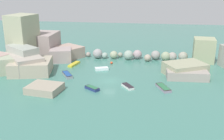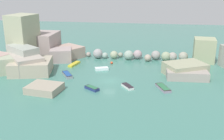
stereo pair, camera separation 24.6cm
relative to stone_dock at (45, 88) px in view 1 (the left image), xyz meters
name	(u,v)px [view 1 (the left image)]	position (x,y,z in m)	size (l,w,h in m)	color
cove_water	(109,81)	(11.18, 7.41, -0.69)	(160.00, 160.00, 0.00)	#437E70
cliff_headland_left	(30,53)	(-9.98, 16.51, 2.31)	(21.72, 23.39, 11.94)	#A7948F
rock_breakwater	(136,55)	(15.70, 24.56, 0.46)	(29.66, 4.36, 2.58)	#A6A398
stone_dock	(45,88)	(0.00, 0.00, 0.00)	(6.02, 5.04, 1.37)	#A49884
channel_buoy	(112,63)	(9.97, 19.45, -0.36)	(0.65, 0.65, 0.65)	#E04C28
moored_boat_0	(163,88)	(22.24, 4.53, -0.41)	(3.05, 4.59, 0.54)	gray
moored_boat_1	(172,67)	(24.68, 18.07, -0.31)	(4.02, 1.73, 0.73)	navy
moored_boat_2	(102,69)	(8.33, 14.50, -0.39)	(3.39, 2.43, 0.59)	white
moored_boat_3	(74,64)	(0.88, 17.31, -0.45)	(2.09, 4.55, 0.47)	yellow
moored_boat_4	(92,88)	(8.64, 2.29, -0.38)	(3.21, 2.76, 0.59)	navy
moored_boat_5	(49,85)	(-0.23, 2.91, -0.44)	(2.57, 1.89, 0.50)	#3156B5
moored_boat_6	(67,75)	(1.63, 9.07, -0.34)	(3.41, 4.32, 0.67)	gray
moored_boat_7	(128,86)	(15.36, 4.30, -0.43)	(2.78, 3.31, 0.52)	white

